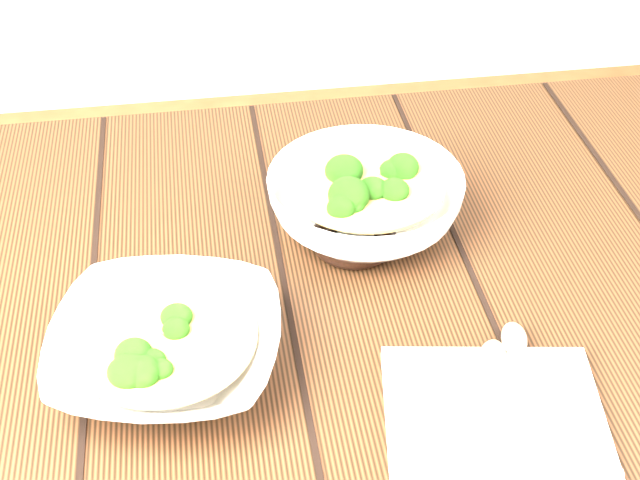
% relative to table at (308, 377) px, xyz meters
% --- Properties ---
extents(table, '(1.20, 0.80, 0.75)m').
position_rel_table_xyz_m(table, '(0.00, 0.00, 0.00)').
color(table, '#351D0F').
rests_on(table, ground).
extents(soup_bowl_front, '(0.25, 0.25, 0.06)m').
position_rel_table_xyz_m(soup_bowl_front, '(-0.14, -0.08, 0.15)').
color(soup_bowl_front, silver).
rests_on(soup_bowl_front, table).
extents(soup_bowl_back, '(0.27, 0.27, 0.08)m').
position_rel_table_xyz_m(soup_bowl_back, '(0.08, 0.11, 0.16)').
color(soup_bowl_back, silver).
rests_on(soup_bowl_back, table).
extents(trivet, '(0.12, 0.12, 0.02)m').
position_rel_table_xyz_m(trivet, '(0.06, 0.08, 0.13)').
color(trivet, black).
rests_on(trivet, table).
extents(napkin, '(0.22, 0.19, 0.01)m').
position_rel_table_xyz_m(napkin, '(0.14, -0.18, 0.13)').
color(napkin, beige).
rests_on(napkin, table).
extents(spoon_left, '(0.08, 0.15, 0.01)m').
position_rel_table_xyz_m(spoon_left, '(0.15, -0.15, 0.13)').
color(spoon_left, '#A8A594').
rests_on(spoon_left, napkin).
extents(spoon_right, '(0.06, 0.16, 0.01)m').
position_rel_table_xyz_m(spoon_right, '(0.18, -0.13, 0.13)').
color(spoon_right, '#A8A594').
rests_on(spoon_right, napkin).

